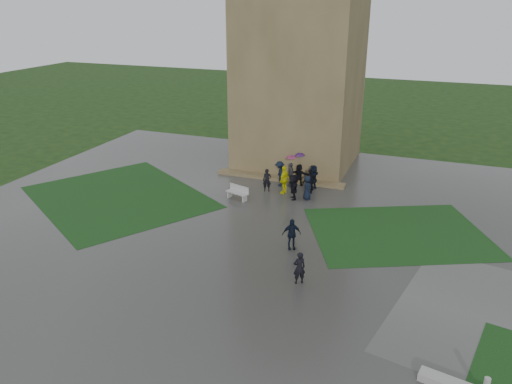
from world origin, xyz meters
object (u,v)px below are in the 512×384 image
(pedestrian_mid, at_px, (291,234))
(pedestrian_near, at_px, (299,268))
(tower, at_px, (302,39))
(bench, at_px, (238,192))

(pedestrian_mid, height_order, pedestrian_near, pedestrian_mid)
(tower, relative_size, pedestrian_mid, 11.18)
(pedestrian_mid, bearing_deg, bench, 104.45)
(tower, xyz_separation_m, pedestrian_mid, (3.68, -13.75, -8.17))
(pedestrian_near, bearing_deg, pedestrian_mid, -103.04)
(bench, distance_m, pedestrian_mid, 7.19)
(bench, relative_size, pedestrian_near, 1.04)
(pedestrian_mid, distance_m, pedestrian_near, 3.22)
(tower, bearing_deg, pedestrian_near, -73.53)
(bench, xyz_separation_m, pedestrian_mid, (5.03, -5.12, 0.36))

